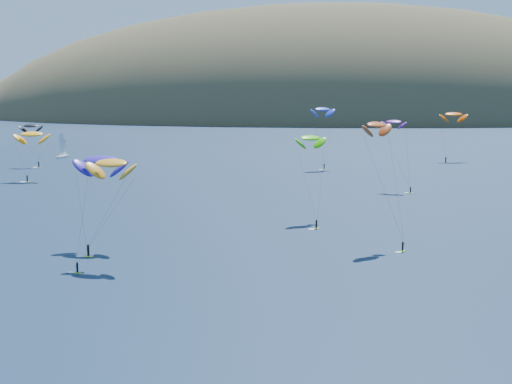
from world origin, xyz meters
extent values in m
ellipsoid|color=#3D3526|center=(20.00, 560.00, -12.60)|extent=(600.00, 300.00, 210.00)
ellipsoid|color=#3D3526|center=(-140.00, 590.00, -7.20)|extent=(340.00, 240.00, 120.00)
cube|color=white|center=(-86.72, 218.78, 0.33)|extent=(3.15, 7.28, 0.85)
cylinder|color=white|center=(-86.72, 219.25, 5.26)|extent=(0.13, 0.13, 9.87)
cube|color=#B0F91B|center=(-73.36, 152.22, 0.04)|extent=(1.60, 0.67, 0.09)
cylinder|color=black|center=(-73.36, 152.22, 1.01)|extent=(0.36, 0.36, 1.65)
sphere|color=#8C6047|center=(-73.36, 152.22, 1.97)|extent=(0.28, 0.28, 0.28)
ellipsoid|color=#FFA111|center=(-73.34, 156.94, 13.33)|extent=(10.38, 5.94, 5.48)
cube|color=#B0F91B|center=(-26.86, 57.18, 0.04)|extent=(1.33, 0.69, 0.07)
cylinder|color=black|center=(-26.86, 57.18, 0.84)|extent=(0.30, 0.30, 1.37)
sphere|color=#8C6047|center=(-26.86, 57.18, 1.63)|extent=(0.23, 0.23, 0.23)
ellipsoid|color=orange|center=(-23.48, 64.83, 15.59)|extent=(9.09, 5.92, 4.67)
cube|color=#B0F91B|center=(8.47, 92.68, 0.04)|extent=(1.35, 1.16, 0.08)
cylinder|color=black|center=(8.47, 92.68, 0.91)|extent=(0.33, 0.33, 1.48)
sphere|color=#8C6047|center=(8.47, 92.68, 1.77)|extent=(0.25, 0.25, 0.25)
ellipsoid|color=#3DC909|center=(7.07, 104.16, 16.70)|extent=(7.82, 7.10, 4.05)
cube|color=#B0F91B|center=(11.29, 188.77, 0.04)|extent=(1.45, 1.13, 0.08)
cylinder|color=black|center=(11.29, 188.77, 0.95)|extent=(0.34, 0.34, 1.55)
sphere|color=#8C6047|center=(11.29, 188.77, 1.85)|extent=(0.26, 0.26, 0.26)
ellipsoid|color=#1C36CD|center=(10.57, 193.49, 19.42)|extent=(9.48, 8.06, 4.84)
cube|color=#B0F91B|center=(32.63, 139.92, 0.04)|extent=(1.36, 0.79, 0.07)
cylinder|color=black|center=(32.63, 139.92, 0.86)|extent=(0.31, 0.31, 1.40)
sphere|color=#8C6047|center=(32.63, 139.92, 1.67)|extent=(0.23, 0.23, 0.23)
ellipsoid|color=#65129F|center=(28.73, 147.20, 17.83)|extent=(6.94, 4.85, 3.53)
cube|color=#B0F91B|center=(22.78, 75.02, 0.04)|extent=(1.19, 1.21, 0.07)
cylinder|color=black|center=(22.78, 75.02, 0.86)|extent=(0.31, 0.31, 1.41)
sphere|color=#8C6047|center=(22.78, 75.02, 1.68)|extent=(0.24, 0.24, 0.24)
ellipsoid|color=#B34416|center=(18.58, 82.06, 20.74)|extent=(7.07, 7.17, 3.83)
cube|color=#B0F91B|center=(-28.39, 67.19, 0.04)|extent=(1.63, 0.68, 0.09)
cylinder|color=black|center=(-28.39, 67.19, 1.03)|extent=(0.37, 0.37, 1.69)
sphere|color=#8C6047|center=(-28.39, 67.19, 2.01)|extent=(0.28, 0.28, 0.28)
ellipsoid|color=#2818A0|center=(-28.49, 75.97, 14.85)|extent=(10.12, 5.78, 5.35)
cube|color=#B0F91B|center=(54.38, 211.86, 0.05)|extent=(1.70, 0.66, 0.09)
cylinder|color=black|center=(54.38, 211.86, 1.09)|extent=(0.39, 0.39, 1.78)
sphere|color=#8C6047|center=(54.38, 211.86, 2.12)|extent=(0.30, 0.30, 0.30)
ellipsoid|color=#CA4601|center=(58.19, 221.21, 16.74)|extent=(10.24, 5.62, 5.47)
cube|color=#B0F91B|center=(-83.65, 187.09, 0.04)|extent=(1.63, 0.76, 0.09)
cylinder|color=black|center=(-83.65, 187.09, 1.03)|extent=(0.37, 0.37, 1.68)
sphere|color=#8C6047|center=(-83.65, 187.09, 2.01)|extent=(0.28, 0.28, 0.28)
ellipsoid|color=black|center=(-87.11, 190.44, 13.68)|extent=(8.12, 4.96, 4.23)
camera|label=1|loc=(7.71, -42.60, 27.79)|focal=50.00mm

